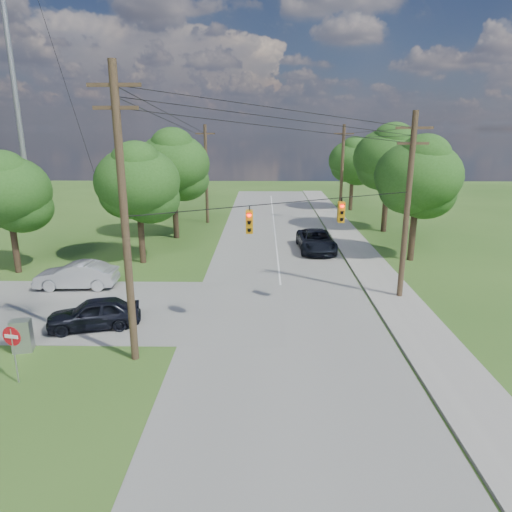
{
  "coord_description": "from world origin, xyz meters",
  "views": [
    {
      "loc": [
        0.9,
        -17.26,
        9.54
      ],
      "look_at": [
        0.53,
        5.0,
        3.33
      ],
      "focal_mm": 32.0,
      "sensor_mm": 36.0,
      "label": 1
    }
  ],
  "objects_px": {
    "pole_north_e": "(342,174)",
    "pole_north_w": "(206,174)",
    "pole_ne": "(407,205)",
    "do_not_enter_sign": "(13,342)",
    "pole_sw": "(124,216)",
    "car_main_north": "(316,241)",
    "car_cross_dark": "(94,313)",
    "car_cross_silver": "(77,275)",
    "control_cabinet": "(22,336)"
  },
  "relations": [
    {
      "from": "pole_north_w",
      "to": "control_cabinet",
      "type": "height_order",
      "value": "pole_north_w"
    },
    {
      "from": "pole_sw",
      "to": "car_main_north",
      "type": "relative_size",
      "value": 2.02
    },
    {
      "from": "pole_ne",
      "to": "car_main_north",
      "type": "xyz_separation_m",
      "value": [
        -3.75,
        10.53,
        -4.61
      ]
    },
    {
      "from": "control_cabinet",
      "to": "pole_sw",
      "type": "bearing_deg",
      "value": -19.01
    },
    {
      "from": "pole_north_w",
      "to": "car_cross_dark",
      "type": "bearing_deg",
      "value": -95.22
    },
    {
      "from": "car_main_north",
      "to": "control_cabinet",
      "type": "xyz_separation_m",
      "value": [
        -14.91,
        -17.53,
        -0.12
      ]
    },
    {
      "from": "pole_north_w",
      "to": "control_cabinet",
      "type": "distance_m",
      "value": 29.71
    },
    {
      "from": "pole_sw",
      "to": "car_main_north",
      "type": "xyz_separation_m",
      "value": [
        9.75,
        18.13,
        -5.37
      ]
    },
    {
      "from": "pole_ne",
      "to": "car_cross_silver",
      "type": "xyz_separation_m",
      "value": [
        -19.52,
        1.3,
        -4.63
      ]
    },
    {
      "from": "car_cross_dark",
      "to": "car_cross_silver",
      "type": "distance_m",
      "value": 6.66
    },
    {
      "from": "pole_sw",
      "to": "car_cross_silver",
      "type": "distance_m",
      "value": 12.02
    },
    {
      "from": "pole_sw",
      "to": "pole_north_e",
      "type": "xyz_separation_m",
      "value": [
        13.5,
        29.6,
        -1.1
      ]
    },
    {
      "from": "do_not_enter_sign",
      "to": "control_cabinet",
      "type": "bearing_deg",
      "value": 125.02
    },
    {
      "from": "pole_sw",
      "to": "do_not_enter_sign",
      "type": "relative_size",
      "value": 5.09
    },
    {
      "from": "pole_sw",
      "to": "pole_north_e",
      "type": "distance_m",
      "value": 32.55
    },
    {
      "from": "car_main_north",
      "to": "car_cross_dark",
      "type": "bearing_deg",
      "value": -131.93
    },
    {
      "from": "do_not_enter_sign",
      "to": "car_cross_silver",
      "type": "bearing_deg",
      "value": 112.06
    },
    {
      "from": "car_cross_dark",
      "to": "control_cabinet",
      "type": "height_order",
      "value": "car_cross_dark"
    },
    {
      "from": "control_cabinet",
      "to": "pole_north_w",
      "type": "bearing_deg",
      "value": 68.31
    },
    {
      "from": "pole_north_e",
      "to": "car_cross_dark",
      "type": "relative_size",
      "value": 2.25
    },
    {
      "from": "control_cabinet",
      "to": "do_not_enter_sign",
      "type": "relative_size",
      "value": 0.62
    },
    {
      "from": "car_main_north",
      "to": "pole_north_w",
      "type": "bearing_deg",
      "value": 129.45
    },
    {
      "from": "car_cross_silver",
      "to": "control_cabinet",
      "type": "relative_size",
      "value": 3.34
    },
    {
      "from": "pole_north_e",
      "to": "car_cross_silver",
      "type": "bearing_deg",
      "value": -133.33
    },
    {
      "from": "pole_north_e",
      "to": "do_not_enter_sign",
      "type": "height_order",
      "value": "pole_north_e"
    },
    {
      "from": "pole_sw",
      "to": "car_cross_dark",
      "type": "bearing_deg",
      "value": 132.68
    },
    {
      "from": "pole_sw",
      "to": "car_main_north",
      "type": "distance_m",
      "value": 21.28
    },
    {
      "from": "do_not_enter_sign",
      "to": "pole_sw",
      "type": "bearing_deg",
      "value": 38.16
    },
    {
      "from": "pole_north_e",
      "to": "pole_north_w",
      "type": "bearing_deg",
      "value": 180.0
    },
    {
      "from": "pole_sw",
      "to": "car_cross_silver",
      "type": "bearing_deg",
      "value": 124.09
    },
    {
      "from": "pole_ne",
      "to": "pole_north_e",
      "type": "height_order",
      "value": "pole_ne"
    },
    {
      "from": "pole_north_w",
      "to": "car_main_north",
      "type": "xyz_separation_m",
      "value": [
        10.15,
        -11.47,
        -4.27
      ]
    },
    {
      "from": "pole_sw",
      "to": "control_cabinet",
      "type": "xyz_separation_m",
      "value": [
        -5.16,
        0.6,
        -5.49
      ]
    },
    {
      "from": "pole_ne",
      "to": "do_not_enter_sign",
      "type": "bearing_deg",
      "value": -151.28
    },
    {
      "from": "pole_sw",
      "to": "pole_north_e",
      "type": "height_order",
      "value": "pole_sw"
    },
    {
      "from": "pole_north_e",
      "to": "car_cross_dark",
      "type": "height_order",
      "value": "pole_north_e"
    },
    {
      "from": "pole_ne",
      "to": "car_cross_dark",
      "type": "relative_size",
      "value": 2.36
    },
    {
      "from": "pole_ne",
      "to": "car_cross_silver",
      "type": "relative_size",
      "value": 2.14
    },
    {
      "from": "car_cross_silver",
      "to": "control_cabinet",
      "type": "bearing_deg",
      "value": 3.35
    },
    {
      "from": "car_cross_dark",
      "to": "do_not_enter_sign",
      "type": "bearing_deg",
      "value": -27.98
    },
    {
      "from": "car_cross_silver",
      "to": "pole_ne",
      "type": "bearing_deg",
      "value": 83.56
    },
    {
      "from": "pole_sw",
      "to": "car_cross_silver",
      "type": "xyz_separation_m",
      "value": [
        -6.02,
        8.9,
        -5.39
      ]
    },
    {
      "from": "pole_sw",
      "to": "pole_ne",
      "type": "bearing_deg",
      "value": 29.38
    },
    {
      "from": "pole_north_e",
      "to": "pole_north_w",
      "type": "height_order",
      "value": "same"
    },
    {
      "from": "pole_sw",
      "to": "control_cabinet",
      "type": "distance_m",
      "value": 7.56
    },
    {
      "from": "do_not_enter_sign",
      "to": "pole_ne",
      "type": "bearing_deg",
      "value": 40.43
    },
    {
      "from": "pole_ne",
      "to": "do_not_enter_sign",
      "type": "height_order",
      "value": "pole_ne"
    },
    {
      "from": "car_main_north",
      "to": "pole_north_e",
      "type": "bearing_deg",
      "value": 69.83
    },
    {
      "from": "pole_north_e",
      "to": "car_cross_silver",
      "type": "height_order",
      "value": "pole_north_e"
    },
    {
      "from": "pole_sw",
      "to": "pole_north_w",
      "type": "distance_m",
      "value": 29.62
    }
  ]
}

